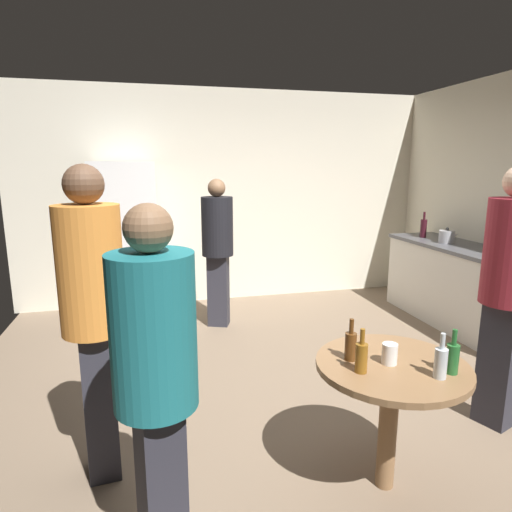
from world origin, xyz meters
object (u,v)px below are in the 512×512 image
object	(u,v)px
wine_bottle_on_counter	(423,228)
beer_bottle_clear	(441,362)
beer_bottle_brown	(351,345)
person_in_orange_shirt	(93,302)
beer_bottle_amber	(361,356)
person_in_teal_shirt	(155,371)
refrigerator	(127,241)
foreground_table	(391,381)
beer_bottle_green	(452,357)
plastic_cup_white	(390,354)
kettle	(447,237)
person_in_maroon_shirt	(509,279)
person_in_black_shirt	(218,242)

from	to	relation	value
wine_bottle_on_counter	beer_bottle_clear	size ratio (longest dim) A/B	1.35
beer_bottle_brown	person_in_orange_shirt	distance (m)	1.40
beer_bottle_amber	person_in_teal_shirt	distance (m)	1.03
refrigerator	foreground_table	world-z (taller)	refrigerator
wine_bottle_on_counter	beer_bottle_green	bearing A→B (deg)	-122.08
person_in_orange_shirt	plastic_cup_white	bearing A→B (deg)	-23.60
kettle	person_in_maroon_shirt	xyz separation A→B (m)	(-1.00, -1.92, 0.06)
kettle	person_in_black_shirt	xyz separation A→B (m)	(-2.54, 0.43, -0.03)
person_in_maroon_shirt	beer_bottle_brown	bearing A→B (deg)	-7.56
plastic_cup_white	person_in_maroon_shirt	size ratio (longest dim) A/B	0.06
wine_bottle_on_counter	person_in_black_shirt	distance (m)	2.52
beer_bottle_brown	person_in_black_shirt	bearing A→B (deg)	96.49
beer_bottle_brown	person_in_maroon_shirt	bearing A→B (deg)	12.50
person_in_black_shirt	beer_bottle_brown	bearing A→B (deg)	28.13
foreground_table	person_in_black_shirt	xyz separation A→B (m)	(-0.50, 2.71, 0.32)
beer_bottle_brown	beer_bottle_clear	xyz separation A→B (m)	(0.34, -0.29, 0.00)
person_in_teal_shirt	wine_bottle_on_counter	bearing A→B (deg)	27.68
kettle	person_in_black_shirt	size ratio (longest dim) A/B	0.15
beer_bottle_clear	plastic_cup_white	size ratio (longest dim) A/B	2.09
wine_bottle_on_counter	person_in_teal_shirt	xyz separation A→B (m)	(-3.23, -2.91, -0.07)
kettle	beer_bottle_amber	world-z (taller)	kettle
kettle	beer_bottle_green	world-z (taller)	kettle
foreground_table	beer_bottle_clear	size ratio (longest dim) A/B	3.48
refrigerator	beer_bottle_clear	bearing A→B (deg)	-65.19
refrigerator	beer_bottle_clear	distance (m)	3.83
beer_bottle_brown	person_in_black_shirt	distance (m)	2.64
refrigerator	beer_bottle_green	size ratio (longest dim) A/B	7.83
beer_bottle_brown	person_in_maroon_shirt	size ratio (longest dim) A/B	0.13
beer_bottle_amber	person_in_orange_shirt	world-z (taller)	person_in_orange_shirt
person_in_maroon_shirt	person_in_teal_shirt	size ratio (longest dim) A/B	1.09
foreground_table	person_in_maroon_shirt	size ratio (longest dim) A/B	0.45
person_in_teal_shirt	kettle	bearing A→B (deg)	23.26
foreground_table	beer_bottle_amber	xyz separation A→B (m)	(-0.21, -0.05, 0.19)
beer_bottle_green	person_in_orange_shirt	xyz separation A→B (m)	(-1.75, 0.66, 0.22)
beer_bottle_brown	person_in_orange_shirt	size ratio (longest dim) A/B	0.13
kettle	wine_bottle_on_counter	size ratio (longest dim) A/B	0.79
kettle	person_in_orange_shirt	distance (m)	3.99
person_in_teal_shirt	person_in_black_shirt	bearing A→B (deg)	61.95
beer_bottle_green	beer_bottle_clear	size ratio (longest dim) A/B	1.00
refrigerator	beer_bottle_green	bearing A→B (deg)	-63.80
beer_bottle_green	person_in_orange_shirt	size ratio (longest dim) A/B	0.13
kettle	person_in_teal_shirt	bearing A→B (deg)	-142.36
beer_bottle_green	person_in_teal_shirt	xyz separation A→B (m)	(-1.44, -0.06, 0.13)
kettle	foreground_table	bearing A→B (deg)	-131.83
beer_bottle_brown	foreground_table	bearing A→B (deg)	-23.77
plastic_cup_white	person_in_orange_shirt	distance (m)	1.60
beer_bottle_clear	person_in_orange_shirt	distance (m)	1.81
kettle	plastic_cup_white	bearing A→B (deg)	-132.09
person_in_black_shirt	foreground_table	bearing A→B (deg)	32.05
plastic_cup_white	person_in_maroon_shirt	world-z (taller)	person_in_maroon_shirt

